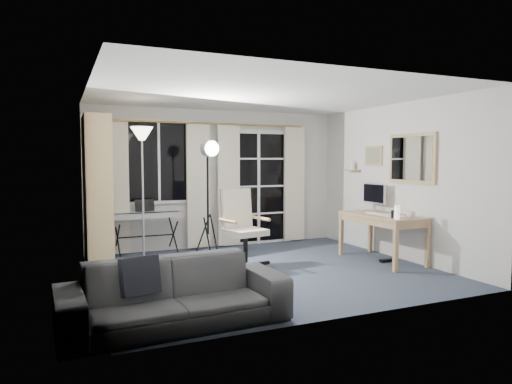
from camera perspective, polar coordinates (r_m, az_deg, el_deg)
floor at (r=6.38m, az=1.18°, el=-9.92°), size 4.50×4.00×0.02m
window at (r=7.75m, az=-12.09°, el=3.73°), size 1.20×0.08×1.40m
french_door at (r=8.31m, az=0.22°, el=0.56°), size 1.32×0.09×2.11m
curtains at (r=7.91m, az=-5.41°, el=0.86°), size 3.60×0.07×2.13m
bookshelf at (r=6.73m, az=-19.52°, el=-0.59°), size 0.35×0.99×2.13m
torchiere_lamp at (r=6.71m, az=-14.05°, el=4.58°), size 0.33×0.33×2.00m
keyboard_piano at (r=7.48m, az=-13.61°, el=-2.94°), size 1.16×0.58×0.84m
studio_light at (r=6.75m, az=-5.85°, el=3.67°), size 0.39×0.40×1.86m
office_chair at (r=6.45m, az=-1.96°, el=-3.71°), size 0.77×0.76×1.12m
desk at (r=7.14m, az=15.48°, el=-3.41°), size 0.70×1.34×0.71m
monitor at (r=7.58m, az=14.55°, el=-0.27°), size 0.17×0.51×0.44m
desk_clutter at (r=6.94m, az=16.27°, el=-4.18°), size 0.41×0.81×0.90m
mug at (r=6.81m, az=18.81°, el=-2.60°), size 0.12×0.10×0.12m
wall_mirror at (r=7.14m, az=18.91°, el=3.99°), size 0.04×0.94×0.74m
framed_print at (r=7.83m, az=14.50°, el=4.43°), size 0.03×0.42×0.32m
wall_shelf at (r=8.19m, az=11.94°, el=3.10°), size 0.16×0.30×0.18m
sofa at (r=4.33m, az=-10.15°, el=-11.05°), size 2.08×0.69×0.81m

